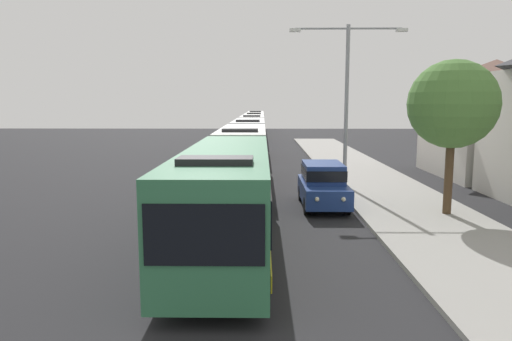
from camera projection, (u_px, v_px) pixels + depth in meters
name	position (u px, v px, depth m)	size (l,w,h in m)	color
bus_lead	(227.00, 193.00, 14.70)	(2.58, 11.61, 3.21)	#33724C
bus_second_in_line	(243.00, 153.00, 26.60)	(2.58, 10.65, 3.21)	silver
bus_middle	(249.00, 137.00, 38.99)	(2.58, 11.69, 3.21)	silver
bus_fourth_in_line	(252.00, 128.00, 51.69)	(2.58, 10.93, 3.21)	silver
bus_rear	(254.00, 124.00, 63.52)	(2.58, 11.87, 3.21)	silver
bus_tail_end	(256.00, 120.00, 75.65)	(2.58, 11.49, 3.21)	silver
white_suv	(323.00, 183.00, 20.44)	(1.86, 4.55, 1.90)	navy
streetlamp_mid	(347.00, 89.00, 24.26)	(5.91, 0.28, 8.20)	gray
roadside_tree	(453.00, 105.00, 18.10)	(3.38, 3.38, 5.95)	#4C3823
house_distant_gabled	(493.00, 118.00, 28.68)	(6.64, 8.46, 7.02)	beige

